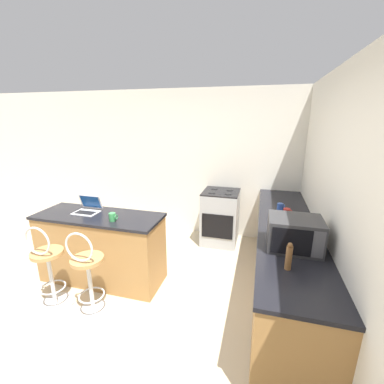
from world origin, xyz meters
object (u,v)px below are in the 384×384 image
(laptop, at_px, (88,208))
(pepper_mill, at_px, (289,257))
(bar_stool_near, at_px, (48,269))
(microwave, at_px, (294,233))
(mug_green, at_px, (113,217))
(mug_blue, at_px, (280,207))
(mug_red, at_px, (287,212))
(bar_stool_far, at_px, (88,276))
(stove_range, at_px, (220,217))

(laptop, bearing_deg, pepper_mill, -16.61)
(bar_stool_near, xyz_separation_m, microwave, (2.56, 0.36, 0.59))
(mug_green, relative_size, pepper_mill, 0.42)
(laptop, height_order, mug_blue, laptop)
(microwave, distance_m, mug_red, 0.86)
(microwave, xyz_separation_m, mug_blue, (-0.06, 1.06, -0.10))
(bar_stool_far, distance_m, laptop, 0.96)
(microwave, relative_size, mug_red, 4.69)
(bar_stool_near, xyz_separation_m, mug_red, (2.56, 1.21, 0.49))
(stove_range, relative_size, mug_red, 9.20)
(stove_range, distance_m, mug_red, 1.42)
(bar_stool_near, bearing_deg, mug_red, 25.27)
(bar_stool_near, distance_m, bar_stool_far, 0.52)
(bar_stool_far, xyz_separation_m, mug_blue, (1.98, 1.41, 0.49))
(bar_stool_near, distance_m, pepper_mill, 2.54)
(mug_green, xyz_separation_m, mug_red, (2.02, 0.71, -0.00))
(mug_blue, bearing_deg, bar_stool_far, -144.49)
(microwave, relative_size, pepper_mill, 2.02)
(laptop, relative_size, mug_green, 3.13)
(mug_red, bearing_deg, stove_range, 137.10)
(bar_stool_near, relative_size, mug_green, 10.39)
(bar_stool_far, height_order, laptop, laptop)
(pepper_mill, bearing_deg, laptop, 163.39)
(bar_stool_far, distance_m, mug_blue, 2.48)
(laptop, xyz_separation_m, mug_red, (2.50, 0.52, -0.00))
(laptop, distance_m, mug_green, 0.52)
(bar_stool_near, height_order, mug_green, bar_stool_near)
(bar_stool_near, xyz_separation_m, pepper_mill, (2.48, -0.03, 0.55))
(mug_blue, height_order, pepper_mill, pepper_mill)
(bar_stool_far, height_order, pepper_mill, pepper_mill)
(microwave, bearing_deg, mug_blue, 93.16)
(microwave, height_order, stove_range, microwave)
(bar_stool_far, xyz_separation_m, stove_range, (1.08, 2.11, -0.02))
(bar_stool_near, height_order, laptop, laptop)
(bar_stool_near, distance_m, mug_red, 2.88)
(mug_blue, xyz_separation_m, mug_green, (-1.95, -0.92, 0.00))
(mug_blue, height_order, mug_red, mug_red)
(bar_stool_near, height_order, stove_range, bar_stool_near)
(mug_blue, xyz_separation_m, pepper_mill, (-0.02, -1.44, 0.06))
(bar_stool_near, height_order, mug_blue, bar_stool_near)
(laptop, bearing_deg, bar_stool_far, -57.00)
(microwave, bearing_deg, mug_green, 176.02)
(bar_stool_near, xyz_separation_m, laptop, (0.07, 0.69, 0.49))
(pepper_mill, height_order, mug_red, pepper_mill)
(bar_stool_far, bearing_deg, stove_range, 62.93)
(bar_stool_far, height_order, mug_blue, bar_stool_far)
(mug_blue, bearing_deg, pepper_mill, -90.74)
(bar_stool_far, distance_m, microwave, 2.15)
(stove_range, bearing_deg, pepper_mill, -67.56)
(microwave, xyz_separation_m, mug_red, (0.01, 0.85, -0.10))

